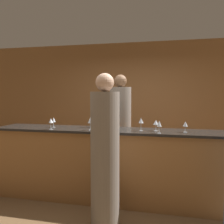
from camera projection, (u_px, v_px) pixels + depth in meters
ground_plane at (111, 200)px, 3.79m from camera, size 14.00×14.00×0.00m
back_wall at (133, 103)px, 5.86m from camera, size 8.00×0.06×2.80m
bar_counter at (111, 165)px, 3.75m from camera, size 3.61×0.61×1.09m
bartender at (120, 133)px, 4.51m from camera, size 0.38×0.38×1.96m
guest_1 at (105, 156)px, 3.00m from camera, size 0.35×0.35×1.86m
wine_bottle_0 at (93, 120)px, 3.95m from camera, size 0.07×0.07×0.28m
wine_glass_0 at (54, 120)px, 3.88m from camera, size 0.06×0.06×0.16m
wine_glass_1 at (90, 121)px, 3.60m from camera, size 0.07×0.07×0.18m
wine_glass_2 at (185, 124)px, 3.40m from camera, size 0.07×0.07×0.15m
wine_glass_3 at (51, 121)px, 3.68m from camera, size 0.07×0.07×0.16m
wine_glass_4 at (141, 121)px, 3.55m from camera, size 0.07×0.07×0.19m
wine_glass_5 at (159, 124)px, 3.32m from camera, size 0.06×0.06×0.17m
wine_glass_6 at (117, 122)px, 3.52m from camera, size 0.07×0.07×0.18m
wine_glass_7 at (156, 123)px, 3.53m from camera, size 0.08×0.08×0.15m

